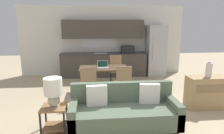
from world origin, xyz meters
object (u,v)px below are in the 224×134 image
Objects in this scene: dining_table at (104,70)px; dining_chair_near_left at (88,82)px; couch at (124,111)px; table_lamp at (53,90)px; dining_chair_far_right at (116,68)px; side_table at (54,115)px; dining_chair_near_right at (123,81)px; refrigerator at (155,51)px; credenza at (207,92)px; laptop at (103,66)px; vase at (209,70)px.

dining_chair_near_left reaches higher than dining_table.
dining_table is 2.24m from couch.
dining_table is 2.56× the size of table_lamp.
dining_chair_far_right is (0.20, 3.00, 0.19)m from couch.
side_table is 2.10m from dining_chair_near_right.
dining_chair_far_right is at bearing -149.19° from refrigerator.
dining_table is 0.92m from dining_chair_near_left.
dining_chair_near_left is at bearing 116.47° from couch.
dining_chair_near_right reaches higher than dining_table.
dining_table is 0.93m from dining_chair_near_right.
dining_chair_near_right is at bearing 173.16° from dining_chair_near_left.
dining_table is 1.49× the size of credenza.
table_lamp reaches higher than laptop.
dining_table is 2.81m from vase.
dining_chair_far_right is at bearing 59.82° from dining_table.
dining_chair_near_right is at bearing 43.63° from side_table.
couch is 2.26m from laptop.
dining_table is 1.49× the size of dining_chair_far_right.
table_lamp reaches higher than side_table.
dining_table is at bearing -140.05° from refrigerator.
dining_chair_near_right is 2.95× the size of laptop.
dining_chair_far_right reaches higher than dining_table.
refrigerator is at bearing 39.95° from dining_table.
dining_chair_near_left is (-0.91, 0.00, 0.00)m from dining_chair_near_right.
couch is 2.14× the size of dining_chair_far_right.
dining_chair_near_right is at bearing 160.54° from vase.
refrigerator is at bearing 94.06° from vase.
dining_chair_near_left reaches higher than credenza.
dining_chair_far_right reaches higher than credenza.
refrigerator is 3.69m from dining_chair_near_left.
vase reaches higher than couch.
laptop is (1.01, 2.27, -0.05)m from table_lamp.
side_table is 1.39× the size of vase.
couch is 3.68× the size of table_lamp.
vase reaches higher than laptop.
vase is 3.00m from dining_chair_far_right.
table_lamp is 3.55m from credenza.
side_table is at bearing 40.13° from dining_chair_near_right.
couch is 5.56× the size of vase.
table_lamp is (0.02, -0.04, 0.50)m from side_table.
laptop is at bearing -140.25° from refrigerator.
dining_chair_near_right and dining_chair_near_left have the same top height.
credenza is (0.25, -3.25, -0.58)m from refrigerator.
vase is at bearing -32.02° from laptop.
refrigerator is 5.17m from table_lamp.
dining_chair_far_right is at bearing 86.11° from couch.
refrigerator reaches higher than table_lamp.
vase reaches higher than dining_chair_far_right.
dining_chair_near_left is at bearing -3.78° from dining_chair_near_right.
refrigerator is 3.51× the size of table_lamp.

